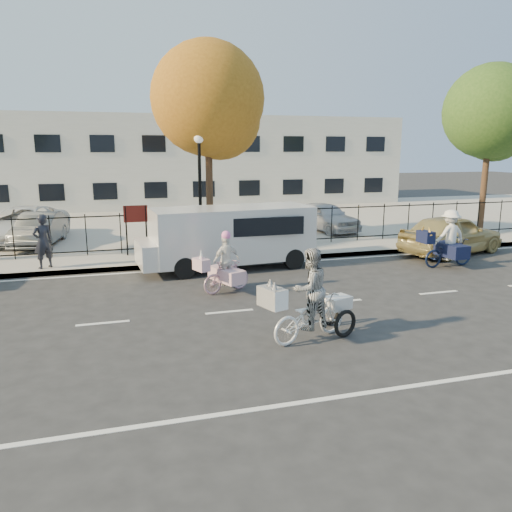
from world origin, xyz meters
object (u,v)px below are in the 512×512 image
object	(u,v)px
unicorn_bike	(226,270)
lot_car_b	(23,224)
bull_bike	(448,244)
white_van	(229,235)
lot_car_c	(40,229)
gold_sedan	(451,234)
lot_car_d	(325,216)
lamppost	(200,172)
zebra_trike	(310,305)
pedestrian	(43,241)

from	to	relation	value
unicorn_bike	lot_car_b	bearing A→B (deg)	13.41
bull_bike	lot_car_b	xyz separation A→B (m)	(-14.47, 8.39, 0.08)
white_van	lot_car_c	xyz separation A→B (m)	(-6.54, 5.32, -0.34)
lot_car_b	bull_bike	bearing A→B (deg)	-13.96
gold_sedan	lot_car_d	bearing A→B (deg)	9.86
lamppost	zebra_trike	xyz separation A→B (m)	(0.72, -9.01, -2.35)
pedestrian	lot_car_d	xyz separation A→B (m)	(11.73, 4.36, -0.21)
bull_bike	lot_car_c	size ratio (longest dim) A/B	0.54
lamppost	unicorn_bike	world-z (taller)	lamppost
unicorn_bike	bull_bike	xyz separation A→B (m)	(7.91, 0.91, 0.13)
pedestrian	lot_car_c	distance (m)	4.34
white_van	unicorn_bike	bearing A→B (deg)	-109.86
unicorn_bike	pedestrian	size ratio (longest dim) A/B	1.00
lamppost	lot_car_c	size ratio (longest dim) A/B	1.12
bull_bike	lamppost	bearing A→B (deg)	58.59
zebra_trike	lot_car_d	bearing A→B (deg)	-44.44
white_van	lot_car_d	size ratio (longest dim) A/B	1.50
unicorn_bike	zebra_trike	bearing A→B (deg)	171.43
pedestrian	unicorn_bike	bearing A→B (deg)	110.58
lot_car_c	lamppost	bearing A→B (deg)	-17.87
lamppost	lot_car_b	distance (m)	8.28
white_van	pedestrian	bearing A→B (deg)	165.47
lot_car_b	lot_car_c	bearing A→B (deg)	-40.81
zebra_trike	lot_car_b	distance (m)	15.19
white_van	gold_sedan	bearing A→B (deg)	-5.42
unicorn_bike	gold_sedan	distance (m)	9.72
lot_car_b	unicorn_bike	bearing A→B (deg)	-38.65
unicorn_bike	gold_sedan	world-z (taller)	unicorn_bike
unicorn_bike	pedestrian	xyz separation A→B (m)	(-5.14, 3.82, 0.39)
lamppost	unicorn_bike	distance (m)	5.65
lot_car_c	lot_car_d	world-z (taller)	lot_car_d
unicorn_bike	white_van	size ratio (longest dim) A/B	0.30
bull_bike	white_van	distance (m)	7.40
white_van	lot_car_d	xyz separation A→B (m)	(5.83, 5.40, -0.31)
lot_car_c	lot_car_d	size ratio (longest dim) A/B	0.99
zebra_trike	lamppost	bearing A→B (deg)	-14.77
zebra_trike	gold_sedan	bearing A→B (deg)	-71.38
lot_car_b	lot_car_d	xyz separation A→B (m)	(13.15, -1.12, -0.03)
gold_sedan	zebra_trike	bearing A→B (deg)	111.31
zebra_trike	pedestrian	bearing A→B (deg)	18.71
bull_bike	gold_sedan	bearing A→B (deg)	-42.56
zebra_trike	lot_car_b	world-z (taller)	zebra_trike
lot_car_b	gold_sedan	bearing A→B (deg)	-6.52
zebra_trike	lot_car_d	size ratio (longest dim) A/B	0.58
lot_car_b	lot_car_d	size ratio (longest dim) A/B	1.29
zebra_trike	lot_car_b	bearing A→B (deg)	10.16
zebra_trike	unicorn_bike	bearing A→B (deg)	-6.11
gold_sedan	pedestrian	xyz separation A→B (m)	(-14.49, 1.17, 0.27)
gold_sedan	pedestrian	bearing A→B (deg)	68.74
bull_bike	pedestrian	bearing A→B (deg)	74.44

